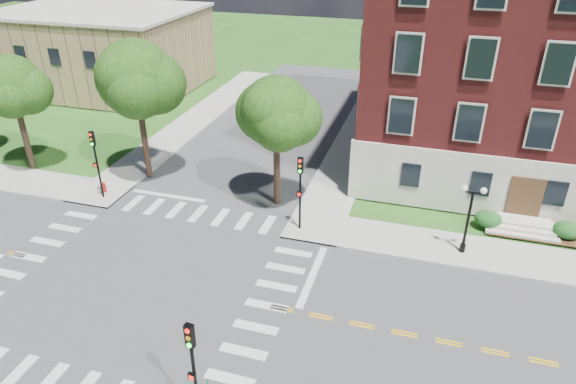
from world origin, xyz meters
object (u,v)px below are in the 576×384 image
(traffic_signal_ne, at_px, (300,184))
(twin_lamp_west, at_px, (469,216))
(traffic_signal_nw, at_px, (96,156))
(fire_hydrant, at_px, (104,187))
(traffic_signal_se, at_px, (193,362))

(traffic_signal_ne, distance_m, twin_lamp_west, 9.67)
(traffic_signal_nw, bearing_deg, fire_hydrant, 117.25)
(fire_hydrant, bearing_deg, traffic_signal_ne, -2.52)
(twin_lamp_west, distance_m, fire_hydrant, 24.10)
(traffic_signal_se, distance_m, twin_lamp_west, 17.51)
(fire_hydrant, bearing_deg, twin_lamp_west, -0.80)
(traffic_signal_se, xyz_separation_m, traffic_signal_nw, (-14.00, 14.25, 0.00))
(traffic_signal_ne, xyz_separation_m, traffic_signal_nw, (-14.01, -0.04, 0.00))
(traffic_signal_se, bearing_deg, traffic_signal_ne, 89.94)
(traffic_signal_se, distance_m, fire_hydrant, 20.88)
(twin_lamp_west, bearing_deg, traffic_signal_ne, -178.25)
(traffic_signal_se, xyz_separation_m, twin_lamp_west, (9.66, 14.58, -0.66))
(traffic_signal_ne, height_order, fire_hydrant, traffic_signal_ne)
(traffic_signal_se, height_order, twin_lamp_west, traffic_signal_se)
(traffic_signal_se, distance_m, traffic_signal_nw, 19.97)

